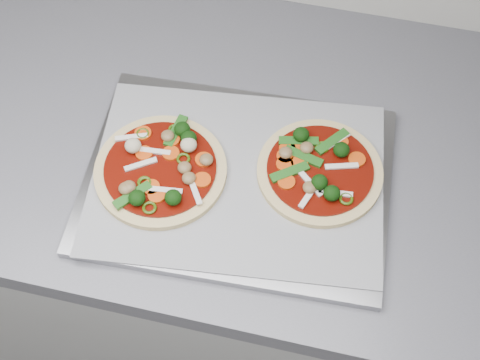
# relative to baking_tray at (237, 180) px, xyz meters

# --- Properties ---
(baking_tray) EXTENTS (0.45, 0.34, 0.01)m
(baking_tray) POSITION_rel_baking_tray_xyz_m (0.00, 0.00, 0.00)
(baking_tray) COLOR gray
(baking_tray) RESTS_ON countertop
(parchment) EXTENTS (0.45, 0.35, 0.00)m
(parchment) POSITION_rel_baking_tray_xyz_m (0.00, 0.00, 0.01)
(parchment) COLOR #A1A2A7
(parchment) RESTS_ON baking_tray
(pizza_left) EXTENTS (0.24, 0.24, 0.03)m
(pizza_left) POSITION_rel_baking_tray_xyz_m (-0.11, -0.02, 0.02)
(pizza_left) COLOR #D7C584
(pizza_left) RESTS_ON parchment
(pizza_right) EXTENTS (0.20, 0.20, 0.03)m
(pizza_right) POSITION_rel_baking_tray_xyz_m (0.11, 0.03, 0.02)
(pizza_right) COLOR #D7C584
(pizza_right) RESTS_ON parchment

